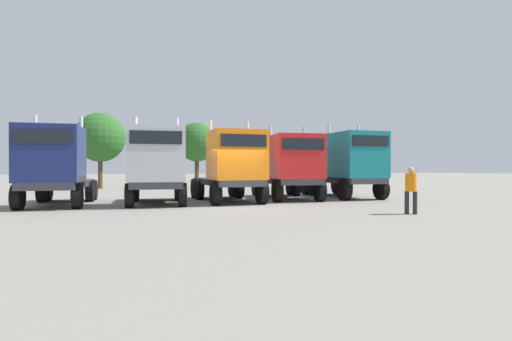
% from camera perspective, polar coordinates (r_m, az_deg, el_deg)
% --- Properties ---
extents(ground, '(200.00, 200.00, 0.00)m').
position_cam_1_polar(ground, '(17.90, -2.39, -5.04)').
color(ground, gray).
extents(semi_truck_navy, '(2.76, 6.21, 4.03)m').
position_cam_1_polar(semi_truck_navy, '(19.68, -26.29, 0.71)').
color(semi_truck_navy, '#333338').
rests_on(semi_truck_navy, ground).
extents(semi_truck_silver, '(2.87, 5.82, 4.07)m').
position_cam_1_polar(semi_truck_silver, '(19.05, -13.71, 0.78)').
color(semi_truck_silver, '#333338').
rests_on(semi_truck_silver, ground).
extents(semi_truck_orange, '(2.82, 6.19, 4.02)m').
position_cam_1_polar(semi_truck_orange, '(19.73, -3.34, 0.66)').
color(semi_truck_orange, '#333338').
rests_on(semi_truck_orange, ground).
extents(semi_truck_red, '(3.01, 6.43, 3.95)m').
position_cam_1_polar(semi_truck_red, '(21.51, 4.94, 0.63)').
color(semi_truck_red, '#333338').
rests_on(semi_truck_red, ground).
extents(semi_truck_teal, '(2.62, 6.10, 4.18)m').
position_cam_1_polar(semi_truck_teal, '(23.13, 13.15, 0.90)').
color(semi_truck_teal, '#333338').
rests_on(semi_truck_teal, ground).
extents(visitor_in_hivis, '(0.55, 0.55, 1.72)m').
position_cam_1_polar(visitor_in_hivis, '(15.92, 20.80, -2.14)').
color(visitor_in_hivis, '#262626').
rests_on(visitor_in_hivis, ground).
extents(oak_far_left, '(4.00, 4.00, 6.17)m').
position_cam_1_polar(oak_far_left, '(35.64, -20.90, 4.31)').
color(oak_far_left, '#4C3823').
rests_on(oak_far_left, ground).
extents(oak_far_centre, '(3.42, 3.42, 5.65)m').
position_cam_1_polar(oak_far_centre, '(36.07, -8.25, 3.92)').
color(oak_far_centre, '#4C3823').
rests_on(oak_far_centre, ground).
extents(oak_far_right, '(3.07, 3.07, 5.20)m').
position_cam_1_polar(oak_far_right, '(41.45, 0.89, 3.07)').
color(oak_far_right, '#4C3823').
rests_on(oak_far_right, ground).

